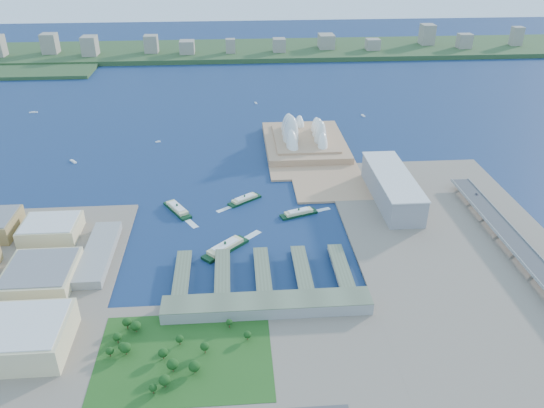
{
  "coord_description": "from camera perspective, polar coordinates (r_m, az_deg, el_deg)",
  "views": [
    {
      "loc": [
        -10.13,
        -532.15,
        335.42
      ],
      "look_at": [
        33.64,
        50.77,
        18.0
      ],
      "focal_mm": 35.0,
      "sensor_mm": 36.0,
      "label": 1
    }
  ],
  "objects": [
    {
      "name": "ferry_a",
      "position": [
        694.19,
        -10.16,
        -0.39
      ],
      "size": [
        40.44,
        54.46,
        10.42
      ],
      "primitive_type": null,
      "rotation": [
        0.0,
        0.0,
        0.54
      ],
      "color": "black",
      "rests_on": "ground"
    },
    {
      "name": "ferry_c",
      "position": [
        606.65,
        -5.06,
        -4.54
      ],
      "size": [
        54.91,
        53.73,
        11.58
      ],
      "primitive_type": null,
      "rotation": [
        0.0,
        0.0,
        2.34
      ],
      "color": "black",
      "rests_on": "ground"
    },
    {
      "name": "boat_c",
      "position": [
        1041.0,
        9.77,
        9.37
      ],
      "size": [
        6.11,
        12.61,
        2.73
      ],
      "primitive_type": null,
      "rotation": [
        0.0,
        0.0,
        3.36
      ],
      "color": "white",
      "rests_on": "ground"
    },
    {
      "name": "terminal_building",
      "position": [
        514.69,
        -0.53,
        -10.86
      ],
      "size": [
        200.0,
        28.0,
        12.0
      ],
      "primitive_type": "cube",
      "color": "gray",
      "rests_on": "south_land"
    },
    {
      "name": "east_land",
      "position": [
        637.6,
        19.62,
        -4.96
      ],
      "size": [
        240.0,
        500.0,
        3.0
      ],
      "primitive_type": "cube",
      "color": "#7A6C5E",
      "rests_on": "ground"
    },
    {
      "name": "boat_b",
      "position": [
        921.62,
        -12.17,
        6.58
      ],
      "size": [
        9.09,
        6.16,
        2.32
      ],
      "primitive_type": null,
      "rotation": [
        0.0,
        0.0,
        1.98
      ],
      "color": "white",
      "rests_on": "ground"
    },
    {
      "name": "expressway",
      "position": [
        652.46,
        24.9,
        -4.5
      ],
      "size": [
        26.0,
        340.0,
        11.85
      ],
      "primitive_type": null,
      "color": "gray",
      "rests_on": "east_land"
    },
    {
      "name": "far_shore",
      "position": [
        1547.65,
        -3.98,
        16.15
      ],
      "size": [
        2200.0,
        260.0,
        12.0
      ],
      "primitive_type": "cube",
      "color": "#2D4926",
      "rests_on": "ground"
    },
    {
      "name": "toaster_building",
      "position": [
        718.31,
        12.77,
        1.74
      ],
      "size": [
        45.0,
        155.0,
        35.0
      ],
      "primitive_type": "cube",
      "color": "gray",
      "rests_on": "east_land"
    },
    {
      "name": "boat_d",
      "position": [
        1143.12,
        -24.29,
        8.99
      ],
      "size": [
        15.48,
        4.73,
        2.57
      ],
      "primitive_type": null,
      "rotation": [
        0.0,
        0.0,
        1.66
      ],
      "color": "white",
      "rests_on": "ground"
    },
    {
      "name": "boat_e",
      "position": [
        1101.14,
        -1.74,
        10.82
      ],
      "size": [
        5.63,
        10.82,
        2.54
      ],
      "primitive_type": null,
      "rotation": [
        0.0,
        0.0,
        0.24
      ],
      "color": "white",
      "rests_on": "ground"
    },
    {
      "name": "park",
      "position": [
        474.13,
        -9.48,
        -15.17
      ],
      "size": [
        150.0,
        110.0,
        16.0
      ],
      "primitive_type": null,
      "color": "#194714",
      "rests_on": "south_land"
    },
    {
      "name": "opera_house",
      "position": [
        874.59,
        3.58,
        8.15
      ],
      "size": [
        134.0,
        180.0,
        58.0
      ],
      "primitive_type": null,
      "color": "white",
      "rests_on": "peninsula"
    },
    {
      "name": "ground",
      "position": [
        629.12,
        -2.72,
        -3.75
      ],
      "size": [
        3000.0,
        3000.0,
        0.0
      ],
      "primitive_type": "plane",
      "color": "#0F1D46",
      "rests_on": "ground"
    },
    {
      "name": "car_c",
      "position": [
        744.49,
        21.16,
        1.0
      ],
      "size": [
        1.91,
        4.71,
        1.37
      ],
      "primitive_type": "imported",
      "color": "slate",
      "rests_on": "expressway"
    },
    {
      "name": "west_buildings",
      "position": [
        610.59,
        -26.83,
        -6.48
      ],
      "size": [
        200.0,
        280.0,
        27.0
      ],
      "primitive_type": null,
      "color": "olive",
      "rests_on": "west_land"
    },
    {
      "name": "south_land",
      "position": [
        464.09,
        -1.82,
        -17.53
      ],
      "size": [
        720.0,
        180.0,
        3.0
      ],
      "primitive_type": "cube",
      "color": "#7A6C5E",
      "rests_on": "ground"
    },
    {
      "name": "ferry_b",
      "position": [
        708.43,
        -2.97,
        0.62
      ],
      "size": [
        46.64,
        38.89,
        9.22
      ],
      "primitive_type": null,
      "rotation": [
        0.0,
        0.0,
        -0.94
      ],
      "color": "black",
      "rests_on": "ground"
    },
    {
      "name": "ferry_wharves",
      "position": [
        564.78,
        -1.04,
        -7.35
      ],
      "size": [
        184.0,
        90.0,
        9.3
      ],
      "primitive_type": null,
      "color": "#546048",
      "rests_on": "ground"
    },
    {
      "name": "ferry_d",
      "position": [
        675.87,
        2.89,
        -0.84
      ],
      "size": [
        50.28,
        27.89,
        9.25
      ],
      "primitive_type": null,
      "rotation": [
        0.0,
        0.0,
        1.91
      ],
      "color": "black",
      "rests_on": "ground"
    },
    {
      "name": "peninsula",
      "position": [
        867.66,
        3.85,
        5.8
      ],
      "size": [
        135.0,
        220.0,
        3.0
      ],
      "primitive_type": "cube",
      "color": "tan",
      "rests_on": "ground"
    },
    {
      "name": "far_skyline",
      "position": [
        1521.24,
        -4.01,
        17.22
      ],
      "size": [
        1900.0,
        140.0,
        55.0
      ],
      "primitive_type": null,
      "color": "gray",
      "rests_on": "far_shore"
    },
    {
      "name": "boat_a",
      "position": [
        881.02,
        -20.6,
        4.33
      ],
      "size": [
        13.17,
        14.35,
        3.01
      ],
      "primitive_type": null,
      "rotation": [
        0.0,
        0.0,
        0.71
      ],
      "color": "white",
      "rests_on": "ground"
    }
  ]
}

